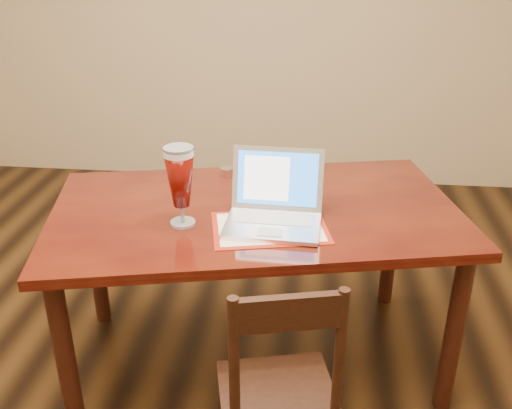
# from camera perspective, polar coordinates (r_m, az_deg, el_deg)

# --- Properties ---
(ground) EXTENTS (5.00, 5.00, 0.00)m
(ground) POSITION_cam_1_polar(r_m,az_deg,el_deg) (2.59, -8.29, -18.77)
(ground) COLOR black
(ground) RESTS_ON ground
(dining_table) EXTENTS (1.82, 1.27, 1.09)m
(dining_table) POSITION_cam_1_polar(r_m,az_deg,el_deg) (2.37, -0.23, -2.15)
(dining_table) COLOR #52190B
(dining_table) RESTS_ON ground
(dining_chair) EXTENTS (0.46, 0.45, 0.90)m
(dining_chair) POSITION_cam_1_polar(r_m,az_deg,el_deg) (1.96, 2.34, -18.65)
(dining_chair) COLOR black
(dining_chair) RESTS_ON ground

